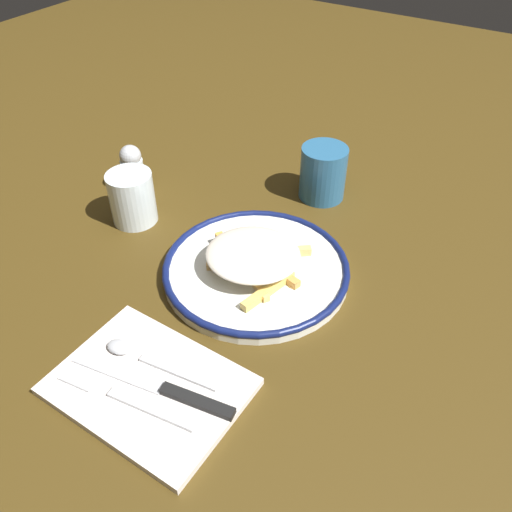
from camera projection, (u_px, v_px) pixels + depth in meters
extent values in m
plane|color=#443211|center=(256.00, 274.00, 0.77)|extent=(2.60, 2.60, 0.00)
cylinder|color=white|center=(256.00, 270.00, 0.76)|extent=(0.27, 0.27, 0.02)
torus|color=#101A4D|center=(256.00, 267.00, 0.76)|extent=(0.27, 0.27, 0.01)
cube|color=#E1B867|center=(290.00, 252.00, 0.77)|extent=(0.05, 0.05, 0.01)
cube|color=gold|center=(249.00, 250.00, 0.78)|extent=(0.02, 0.06, 0.01)
cube|color=#C08E41|center=(239.00, 256.00, 0.75)|extent=(0.04, 0.05, 0.01)
cube|color=gold|center=(262.00, 260.00, 0.76)|extent=(0.09, 0.05, 0.01)
cube|color=#EBB965|center=(253.00, 279.00, 0.73)|extent=(0.06, 0.08, 0.01)
cube|color=#DCA753|center=(231.00, 265.00, 0.75)|extent=(0.05, 0.06, 0.01)
cube|color=#F1C863|center=(245.00, 257.00, 0.75)|extent=(0.07, 0.03, 0.01)
cube|color=gold|center=(236.00, 249.00, 0.76)|extent=(0.09, 0.04, 0.01)
cube|color=gold|center=(238.00, 264.00, 0.76)|extent=(0.02, 0.08, 0.01)
cube|color=gold|center=(231.00, 252.00, 0.76)|extent=(0.06, 0.08, 0.01)
cube|color=#E0B159|center=(261.00, 247.00, 0.76)|extent=(0.04, 0.07, 0.01)
cube|color=#CF9046|center=(282.00, 274.00, 0.74)|extent=(0.03, 0.06, 0.01)
cube|color=#D5843D|center=(256.00, 260.00, 0.76)|extent=(0.08, 0.02, 0.01)
cube|color=gold|center=(265.00, 269.00, 0.75)|extent=(0.07, 0.02, 0.01)
cube|color=#EABF59|center=(268.00, 290.00, 0.71)|extent=(0.09, 0.03, 0.01)
ellipsoid|color=silver|center=(253.00, 254.00, 0.73)|extent=(0.16, 0.17, 0.02)
cube|color=silver|center=(152.00, 388.00, 0.61)|extent=(0.16, 0.22, 0.01)
cube|color=silver|center=(151.00, 409.00, 0.58)|extent=(0.03, 0.11, 0.01)
cube|color=silver|center=(79.00, 378.00, 0.61)|extent=(0.03, 0.05, 0.00)
cube|color=black|center=(197.00, 401.00, 0.59)|extent=(0.03, 0.09, 0.01)
cube|color=silver|center=(118.00, 372.00, 0.62)|extent=(0.04, 0.12, 0.00)
cube|color=silver|center=(178.00, 372.00, 0.62)|extent=(0.02, 0.10, 0.00)
ellipsoid|color=silver|center=(119.00, 347.00, 0.65)|extent=(0.03, 0.03, 0.01)
cylinder|color=silver|center=(132.00, 198.00, 0.84)|extent=(0.07, 0.07, 0.09)
cylinder|color=#2A608A|center=(323.00, 173.00, 0.89)|extent=(0.08, 0.08, 0.09)
torus|color=#2A608A|center=(334.00, 159.00, 0.92)|extent=(0.05, 0.01, 0.05)
cylinder|color=silver|center=(134.00, 176.00, 0.91)|extent=(0.04, 0.04, 0.06)
sphere|color=#B7BABF|center=(130.00, 156.00, 0.89)|extent=(0.04, 0.04, 0.04)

